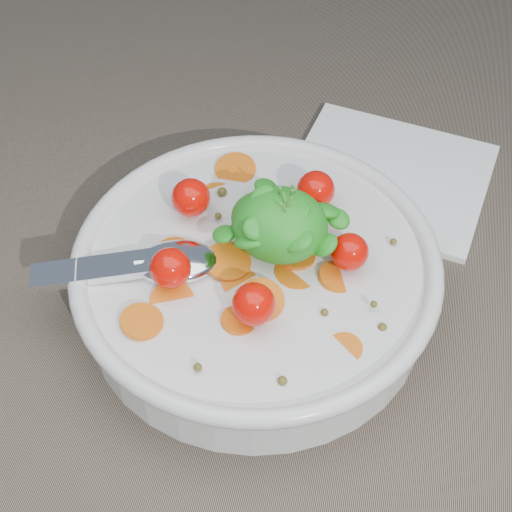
# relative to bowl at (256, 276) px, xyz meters

# --- Properties ---
(ground) EXTENTS (6.00, 6.00, 0.00)m
(ground) POSITION_rel_bowl_xyz_m (0.01, -0.00, -0.03)
(ground) COLOR #716351
(ground) RESTS_ON ground
(bowl) EXTENTS (0.28, 0.26, 0.11)m
(bowl) POSITION_rel_bowl_xyz_m (0.00, 0.00, 0.00)
(bowl) COLOR silver
(bowl) RESTS_ON ground
(napkin) EXTENTS (0.18, 0.16, 0.01)m
(napkin) POSITION_rel_bowl_xyz_m (0.08, 0.15, -0.03)
(napkin) COLOR white
(napkin) RESTS_ON ground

